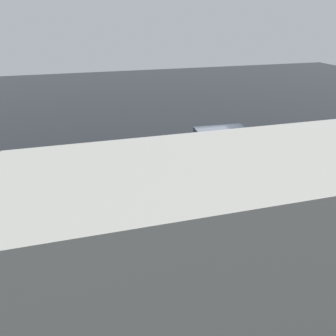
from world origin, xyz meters
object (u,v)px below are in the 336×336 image
at_px(moving_hatchback, 217,152).
at_px(sign_post, 120,190).
at_px(pedestrian, 105,194).
at_px(fire_hydrant, 134,194).

relative_size(moving_hatchback, sign_post, 1.66).
distance_m(pedestrian, sign_post, 1.74).
bearing_deg(moving_hatchback, pedestrian, 20.19).
bearing_deg(sign_post, pedestrian, -72.27).
distance_m(moving_hatchback, pedestrian, 5.74).
height_order(moving_hatchback, pedestrian, moving_hatchback).
bearing_deg(pedestrian, fire_hydrant, -169.55).
relative_size(fire_hydrant, pedestrian, 0.66).
bearing_deg(fire_hydrant, pedestrian, 10.45).
xyz_separation_m(fire_hydrant, sign_post, (0.70, 1.64, 1.18)).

